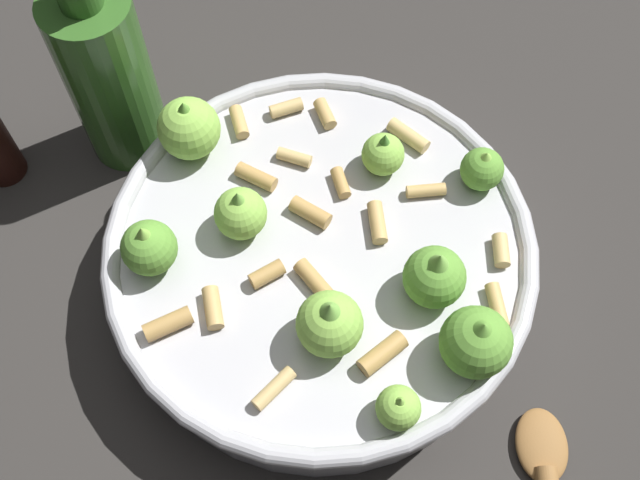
{
  "coord_description": "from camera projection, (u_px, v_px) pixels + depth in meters",
  "views": [
    {
      "loc": [
        0.1,
        -0.23,
        0.54
      ],
      "look_at": [
        0.0,
        0.0,
        0.07
      ],
      "focal_mm": 43.52,
      "sensor_mm": 36.0,
      "label": 1
    }
  ],
  "objects": [
    {
      "name": "ground_plane",
      "position": [
        320.0,
        282.0,
        0.6
      ],
      "size": [
        2.4,
        2.4,
        0.0
      ],
      "primitive_type": "plane",
      "color": "#2D2B28"
    },
    {
      "name": "cooking_pan",
      "position": [
        321.0,
        260.0,
        0.56
      ],
      "size": [
        0.31,
        0.31,
        0.11
      ],
      "color": "#B7B7BC",
      "rests_on": "ground"
    },
    {
      "name": "olive_oil_bottle",
      "position": [
        108.0,
        73.0,
        0.58
      ],
      "size": [
        0.07,
        0.07,
        0.21
      ],
      "color": "#336023",
      "rests_on": "ground"
    }
  ]
}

